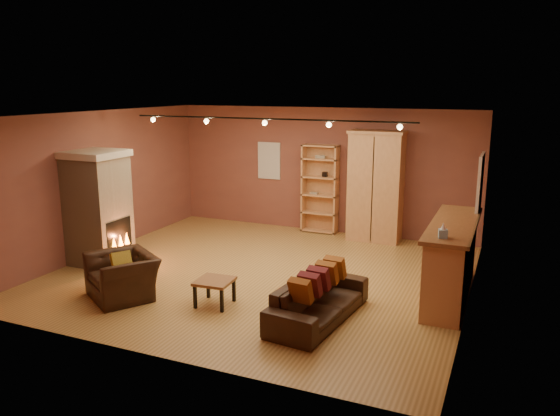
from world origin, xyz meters
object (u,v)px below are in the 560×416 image
at_px(bookcase, 321,188).
at_px(armoire, 376,186).
at_px(fireplace, 98,208).
at_px(armchair, 122,269).
at_px(coffee_table, 215,283).
at_px(loveseat, 319,293).
at_px(bar_counter, 451,260).

xyz_separation_m(bookcase, armoire, (1.30, -0.19, 0.17)).
bearing_deg(fireplace, bookcase, 50.77).
distance_m(fireplace, armoire, 5.62).
xyz_separation_m(armoire, armchair, (-2.85, -4.79, -0.72)).
distance_m(fireplace, bookcase, 4.83).
distance_m(fireplace, coffee_table, 3.22).
xyz_separation_m(bookcase, armchair, (-1.55, -4.98, -0.55)).
distance_m(loveseat, armchair, 3.14).
bearing_deg(bookcase, armchair, -107.29).
bearing_deg(armchair, fireplace, 172.86).
bearing_deg(armoire, fireplace, -140.82).
relative_size(fireplace, loveseat, 1.05).
height_order(armoire, loveseat, armoire).
xyz_separation_m(fireplace, bookcase, (3.06, 3.74, -0.05)).
bearing_deg(armoire, coffee_table, -106.92).
height_order(fireplace, armoire, armoire).
xyz_separation_m(armoire, loveseat, (0.26, -4.36, -0.79)).
xyz_separation_m(bar_counter, coffee_table, (-3.25, -1.74, -0.27)).
relative_size(armoire, bar_counter, 0.93).
relative_size(armchair, coffee_table, 2.23).
bearing_deg(bar_counter, loveseat, -135.11).
bearing_deg(armoire, bookcase, 171.51).
bearing_deg(fireplace, loveseat, -9.96).
relative_size(fireplace, armchair, 1.68).
xyz_separation_m(fireplace, loveseat, (4.62, -0.81, -0.66)).
bearing_deg(loveseat, bookcase, 25.50).
bearing_deg(loveseat, armoire, 10.01).
height_order(bookcase, bar_counter, bookcase).
distance_m(armoire, loveseat, 4.44).
relative_size(bar_counter, coffee_table, 4.50).
height_order(bar_counter, armchair, bar_counter).
distance_m(bar_counter, coffee_table, 3.70).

